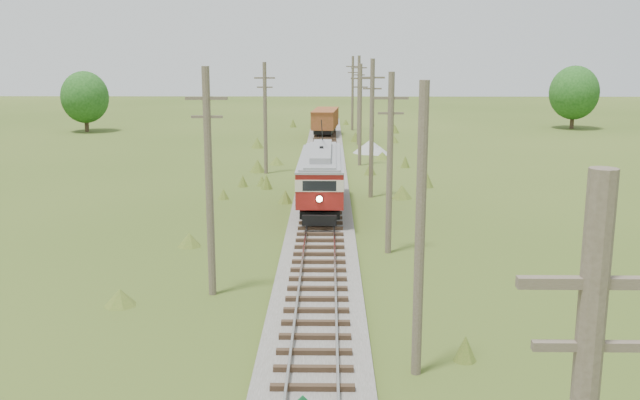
{
  "coord_description": "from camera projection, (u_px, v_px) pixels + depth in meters",
  "views": [
    {
      "loc": [
        0.45,
        -15.05,
        9.68
      ],
      "look_at": [
        0.0,
        19.71,
        2.22
      ],
      "focal_mm": 40.0,
      "sensor_mm": 36.0,
      "label": 1
    }
  ],
  "objects": [
    {
      "name": "tree_mid_b",
      "position": [
        574.0,
        93.0,
        85.85
      ],
      "size": [
        5.88,
        5.88,
        7.57
      ],
      "color": "#38281C",
      "rests_on": "ground"
    },
    {
      "name": "utility_pole_r_5",
      "position": [
        359.0,
        99.0,
        71.47
      ],
      "size": [
        1.6,
        0.3,
        8.9
      ],
      "color": "brown",
      "rests_on": "ground"
    },
    {
      "name": "utility_pole_r_2",
      "position": [
        390.0,
        162.0,
        33.37
      ],
      "size": [
        1.6,
        0.3,
        8.6
      ],
      "color": "brown",
      "rests_on": "ground"
    },
    {
      "name": "utility_pole_r_4",
      "position": [
        360.0,
        114.0,
        58.82
      ],
      "size": [
        1.6,
        0.3,
        8.4
      ],
      "color": "brown",
      "rests_on": "ground"
    },
    {
      "name": "railbed_main",
      "position": [
        323.0,
        186.0,
        49.95
      ],
      "size": [
        3.6,
        96.0,
        0.57
      ],
      "color": "#605B54",
      "rests_on": "ground"
    },
    {
      "name": "utility_pole_r_1",
      "position": [
        420.0,
        233.0,
        20.67
      ],
      "size": [
        0.3,
        0.3,
        8.8
      ],
      "color": "brown",
      "rests_on": "ground"
    },
    {
      "name": "utility_pole_l_b",
      "position": [
        265.0,
        117.0,
        54.98
      ],
      "size": [
        1.6,
        0.3,
        8.6
      ],
      "color": "brown",
      "rests_on": "ground"
    },
    {
      "name": "tree_mid_a",
      "position": [
        85.0,
        97.0,
        82.74
      ],
      "size": [
        5.46,
        5.46,
        7.03
      ],
      "color": "#38281C",
      "rests_on": "ground"
    },
    {
      "name": "gondola",
      "position": [
        325.0,
        120.0,
        78.2
      ],
      "size": [
        3.08,
        7.67,
        2.48
      ],
      "rotation": [
        0.0,
        0.0,
        -0.09
      ],
      "color": "black",
      "rests_on": "ground"
    },
    {
      "name": "utility_pole_r_6",
      "position": [
        353.0,
        92.0,
        84.2
      ],
      "size": [
        1.6,
        0.3,
        8.7
      ],
      "color": "brown",
      "rests_on": "ground"
    },
    {
      "name": "utility_pole_l_a",
      "position": [
        209.0,
        181.0,
        27.56
      ],
      "size": [
        1.6,
        0.3,
        9.0
      ],
      "color": "brown",
      "rests_on": "ground"
    },
    {
      "name": "streetcar",
      "position": [
        321.0,
        173.0,
        42.13
      ],
      "size": [
        2.66,
        11.08,
        5.04
      ],
      "rotation": [
        0.0,
        0.0,
        -0.01
      ],
      "color": "black",
      "rests_on": "ground"
    },
    {
      "name": "utility_pole_r_3",
      "position": [
        372.0,
        127.0,
        46.04
      ],
      "size": [
        1.6,
        0.3,
        9.0
      ],
      "color": "brown",
      "rests_on": "ground"
    },
    {
      "name": "gravel_pile",
      "position": [
        372.0,
        147.0,
        66.57
      ],
      "size": [
        3.4,
        3.6,
        1.23
      ],
      "color": "gray",
      "rests_on": "ground"
    }
  ]
}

